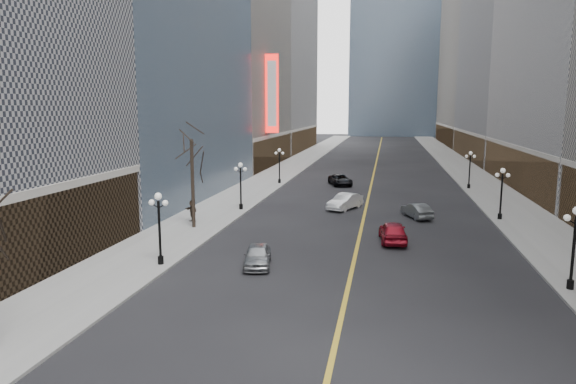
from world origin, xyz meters
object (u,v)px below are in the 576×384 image
at_px(streetlamp_west_1, 159,221).
at_px(car_nb_near, 258,255).
at_px(car_sb_mid, 393,232).
at_px(streetlamp_west_2, 241,181).
at_px(car_nb_mid, 345,202).
at_px(streetlamp_east_2, 502,188).
at_px(streetlamp_east_1, 574,239).
at_px(car_nb_far, 340,180).
at_px(streetlamp_west_3, 279,162).
at_px(streetlamp_east_3, 470,166).
at_px(car_sb_far, 417,211).

xyz_separation_m(streetlamp_west_1, car_nb_near, (5.93, 1.22, -2.21)).
bearing_deg(car_sb_mid, streetlamp_west_2, -37.90).
height_order(car_nb_mid, car_sb_mid, car_sb_mid).
bearing_deg(streetlamp_east_2, streetlamp_east_1, -90.00).
bearing_deg(car_nb_mid, car_nb_far, 121.44).
relative_size(streetlamp_east_2, streetlamp_west_2, 1.00).
xyz_separation_m(streetlamp_west_1, streetlamp_west_3, (0.00, 36.00, 0.00)).
bearing_deg(streetlamp_east_3, streetlamp_west_2, -142.67).
xyz_separation_m(streetlamp_east_1, streetlamp_west_2, (-23.60, 18.00, 0.00)).
bearing_deg(car_sb_mid, car_nb_far, -82.07).
xyz_separation_m(streetlamp_east_1, car_nb_far, (-15.69, 36.42, -2.21)).
bearing_deg(streetlamp_east_2, streetlamp_east_3, 90.00).
bearing_deg(streetlamp_west_1, car_nb_far, 77.75).
relative_size(streetlamp_east_3, streetlamp_west_1, 1.00).
relative_size(streetlamp_west_2, car_sb_far, 1.12).
height_order(streetlamp_west_3, car_nb_mid, streetlamp_west_3).
bearing_deg(car_sb_mid, streetlamp_east_2, -140.34).
relative_size(car_nb_near, car_nb_mid, 0.87).
height_order(car_nb_far, car_sb_mid, car_sb_mid).
height_order(streetlamp_east_2, car_nb_far, streetlamp_east_2).
bearing_deg(car_nb_near, car_sb_mid, 31.25).
relative_size(streetlamp_east_1, streetlamp_east_2, 1.00).
bearing_deg(streetlamp_east_2, car_sb_far, -178.68).
height_order(streetlamp_east_3, car_nb_mid, streetlamp_east_3).
relative_size(streetlamp_west_3, car_nb_far, 0.90).
xyz_separation_m(streetlamp_west_2, car_nb_mid, (9.80, 2.64, -2.14)).
distance_m(car_nb_near, car_sb_mid, 11.28).
relative_size(streetlamp_west_1, car_nb_far, 0.90).
bearing_deg(streetlamp_west_2, car_sb_far, -0.57).
relative_size(streetlamp_east_3, streetlamp_west_3, 1.00).
height_order(streetlamp_east_1, car_nb_far, streetlamp_east_1).
xyz_separation_m(streetlamp_east_2, streetlamp_west_1, (-23.60, -18.00, 0.00)).
distance_m(streetlamp_west_1, car_nb_mid, 22.95).
height_order(streetlamp_west_2, car_nb_near, streetlamp_west_2).
bearing_deg(car_nb_near, car_nb_far, 75.92).
relative_size(streetlamp_east_2, car_nb_near, 1.12).
bearing_deg(streetlamp_west_1, streetlamp_west_3, 90.00).
distance_m(streetlamp_east_1, streetlamp_west_1, 23.60).
xyz_separation_m(streetlamp_east_1, car_nb_near, (-17.67, 1.22, -2.21)).
xyz_separation_m(streetlamp_east_1, car_sb_mid, (-9.30, 8.78, -2.12)).
xyz_separation_m(streetlamp_east_2, streetlamp_west_3, (-23.60, 18.00, 0.00)).
relative_size(car_nb_mid, car_sb_mid, 1.01).
relative_size(car_nb_mid, car_sb_far, 1.14).
distance_m(car_nb_far, car_sb_mid, 28.37).
relative_size(streetlamp_east_1, streetlamp_east_3, 1.00).
height_order(streetlamp_east_3, streetlamp_west_2, same).
bearing_deg(streetlamp_east_1, streetlamp_east_3, 90.00).
xyz_separation_m(streetlamp_east_2, car_nb_far, (-15.69, 18.42, -2.21)).
height_order(car_nb_near, car_sb_far, car_nb_near).
relative_size(streetlamp_east_3, car_sb_mid, 0.98).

